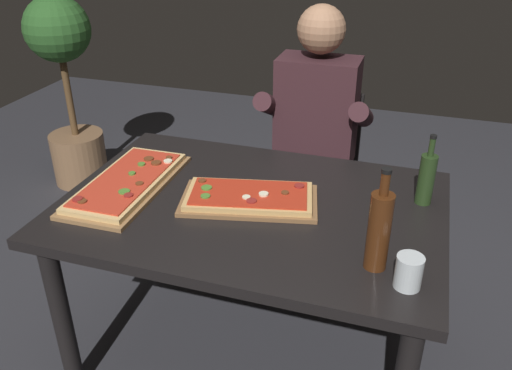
{
  "coord_description": "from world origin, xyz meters",
  "views": [
    {
      "loc": [
        0.54,
        -1.62,
        1.74
      ],
      "look_at": [
        0.0,
        0.05,
        0.79
      ],
      "focal_mm": 37.43,
      "sensor_mm": 36.0,
      "label": 1
    }
  ],
  "objects_px": {
    "pizza_rectangular_left": "(128,183)",
    "pizza_rectangular_front": "(249,198)",
    "dining_table": "(252,225)",
    "oil_bottle_amber": "(426,178)",
    "diner_chair": "(316,168)",
    "tumbler_near_camera": "(408,274)",
    "potted_plant_corner": "(67,84)",
    "wine_bottle_dark": "(379,230)",
    "seated_diner": "(314,132)"
  },
  "relations": [
    {
      "from": "pizza_rectangular_left",
      "to": "pizza_rectangular_front",
      "type": "bearing_deg",
      "value": 3.77
    },
    {
      "from": "dining_table",
      "to": "oil_bottle_amber",
      "type": "bearing_deg",
      "value": 18.34
    },
    {
      "from": "dining_table",
      "to": "pizza_rectangular_left",
      "type": "xyz_separation_m",
      "value": [
        -0.5,
        -0.03,
        0.12
      ]
    },
    {
      "from": "pizza_rectangular_left",
      "to": "diner_chair",
      "type": "distance_m",
      "value": 1.09
    },
    {
      "from": "oil_bottle_amber",
      "to": "tumbler_near_camera",
      "type": "height_order",
      "value": "oil_bottle_amber"
    },
    {
      "from": "oil_bottle_amber",
      "to": "potted_plant_corner",
      "type": "height_order",
      "value": "potted_plant_corner"
    },
    {
      "from": "wine_bottle_dark",
      "to": "tumbler_near_camera",
      "type": "xyz_separation_m",
      "value": [
        0.1,
        -0.07,
        -0.09
      ]
    },
    {
      "from": "seated_diner",
      "to": "pizza_rectangular_front",
      "type": "bearing_deg",
      "value": -96.44
    },
    {
      "from": "dining_table",
      "to": "pizza_rectangular_front",
      "type": "height_order",
      "value": "pizza_rectangular_front"
    },
    {
      "from": "seated_diner",
      "to": "potted_plant_corner",
      "type": "bearing_deg",
      "value": 166.47
    },
    {
      "from": "oil_bottle_amber",
      "to": "diner_chair",
      "type": "xyz_separation_m",
      "value": [
        -0.53,
        0.66,
        -0.36
      ]
    },
    {
      "from": "pizza_rectangular_left",
      "to": "oil_bottle_amber",
      "type": "relative_size",
      "value": 2.21
    },
    {
      "from": "diner_chair",
      "to": "seated_diner",
      "type": "relative_size",
      "value": 0.65
    },
    {
      "from": "dining_table",
      "to": "wine_bottle_dark",
      "type": "distance_m",
      "value": 0.59
    },
    {
      "from": "oil_bottle_amber",
      "to": "pizza_rectangular_left",
      "type": "bearing_deg",
      "value": -168.04
    },
    {
      "from": "dining_table",
      "to": "oil_bottle_amber",
      "type": "distance_m",
      "value": 0.67
    },
    {
      "from": "tumbler_near_camera",
      "to": "pizza_rectangular_front",
      "type": "bearing_deg",
      "value": 151.86
    },
    {
      "from": "potted_plant_corner",
      "to": "wine_bottle_dark",
      "type": "bearing_deg",
      "value": -33.54
    },
    {
      "from": "pizza_rectangular_left",
      "to": "tumbler_near_camera",
      "type": "height_order",
      "value": "tumbler_near_camera"
    },
    {
      "from": "dining_table",
      "to": "pizza_rectangular_left",
      "type": "bearing_deg",
      "value": -176.15
    },
    {
      "from": "dining_table",
      "to": "wine_bottle_dark",
      "type": "xyz_separation_m",
      "value": [
        0.48,
        -0.25,
        0.23
      ]
    },
    {
      "from": "tumbler_near_camera",
      "to": "wine_bottle_dark",
      "type": "bearing_deg",
      "value": 146.41
    },
    {
      "from": "diner_chair",
      "to": "tumbler_near_camera",
      "type": "bearing_deg",
      "value": -66.58
    },
    {
      "from": "diner_chair",
      "to": "potted_plant_corner",
      "type": "distance_m",
      "value": 1.73
    },
    {
      "from": "pizza_rectangular_front",
      "to": "seated_diner",
      "type": "bearing_deg",
      "value": 83.56
    },
    {
      "from": "pizza_rectangular_front",
      "to": "wine_bottle_dark",
      "type": "relative_size",
      "value": 1.63
    },
    {
      "from": "dining_table",
      "to": "seated_diner",
      "type": "xyz_separation_m",
      "value": [
        0.07,
        0.74,
        0.1
      ]
    },
    {
      "from": "pizza_rectangular_front",
      "to": "oil_bottle_amber",
      "type": "xyz_separation_m",
      "value": [
        0.61,
        0.2,
        0.08
      ]
    },
    {
      "from": "diner_chair",
      "to": "potted_plant_corner",
      "type": "bearing_deg",
      "value": 170.35
    },
    {
      "from": "dining_table",
      "to": "tumbler_near_camera",
      "type": "bearing_deg",
      "value": -28.69
    },
    {
      "from": "diner_chair",
      "to": "pizza_rectangular_front",
      "type": "bearing_deg",
      "value": -95.54
    },
    {
      "from": "diner_chair",
      "to": "potted_plant_corner",
      "type": "relative_size",
      "value": 0.7
    },
    {
      "from": "pizza_rectangular_front",
      "to": "oil_bottle_amber",
      "type": "bearing_deg",
      "value": 18.15
    },
    {
      "from": "tumbler_near_camera",
      "to": "potted_plant_corner",
      "type": "distance_m",
      "value": 2.65
    },
    {
      "from": "pizza_rectangular_left",
      "to": "potted_plant_corner",
      "type": "xyz_separation_m",
      "value": [
        -1.12,
        1.18,
        -0.07
      ]
    },
    {
      "from": "dining_table",
      "to": "potted_plant_corner",
      "type": "height_order",
      "value": "potted_plant_corner"
    },
    {
      "from": "wine_bottle_dark",
      "to": "seated_diner",
      "type": "distance_m",
      "value": 1.08
    },
    {
      "from": "pizza_rectangular_front",
      "to": "seated_diner",
      "type": "xyz_separation_m",
      "value": [
        0.08,
        0.74,
        -0.02
      ]
    },
    {
      "from": "diner_chair",
      "to": "potted_plant_corner",
      "type": "height_order",
      "value": "potted_plant_corner"
    },
    {
      "from": "pizza_rectangular_left",
      "to": "seated_diner",
      "type": "xyz_separation_m",
      "value": [
        0.57,
        0.77,
        -0.02
      ]
    },
    {
      "from": "dining_table",
      "to": "potted_plant_corner",
      "type": "xyz_separation_m",
      "value": [
        -1.62,
        1.14,
        0.05
      ]
    },
    {
      "from": "dining_table",
      "to": "diner_chair",
      "type": "distance_m",
      "value": 0.87
    },
    {
      "from": "pizza_rectangular_left",
      "to": "wine_bottle_dark",
      "type": "height_order",
      "value": "wine_bottle_dark"
    },
    {
      "from": "tumbler_near_camera",
      "to": "seated_diner",
      "type": "bearing_deg",
      "value": 115.76
    },
    {
      "from": "dining_table",
      "to": "seated_diner",
      "type": "height_order",
      "value": "seated_diner"
    },
    {
      "from": "pizza_rectangular_left",
      "to": "diner_chair",
      "type": "bearing_deg",
      "value": 57.25
    },
    {
      "from": "oil_bottle_amber",
      "to": "seated_diner",
      "type": "xyz_separation_m",
      "value": [
        -0.53,
        0.54,
        -0.1
      ]
    },
    {
      "from": "wine_bottle_dark",
      "to": "oil_bottle_amber",
      "type": "height_order",
      "value": "wine_bottle_dark"
    },
    {
      "from": "pizza_rectangular_front",
      "to": "potted_plant_corner",
      "type": "xyz_separation_m",
      "value": [
        -1.61,
        1.15,
        -0.07
      ]
    },
    {
      "from": "pizza_rectangular_front",
      "to": "wine_bottle_dark",
      "type": "xyz_separation_m",
      "value": [
        0.49,
        -0.25,
        0.11
      ]
    }
  ]
}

